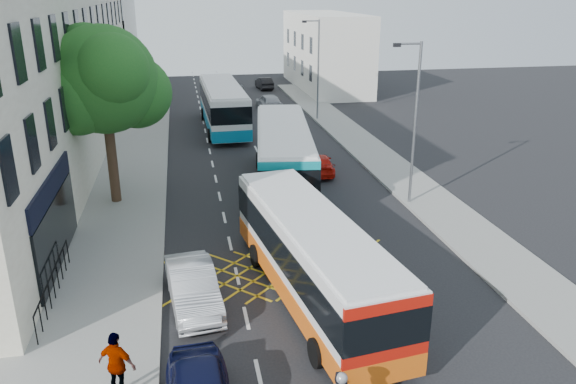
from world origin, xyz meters
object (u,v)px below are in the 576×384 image
lamp_far (317,65)px  distant_car_silver (269,102)px  bus_mid (283,155)px  red_hatchback (319,164)px  distant_car_dark (264,83)px  distant_car_grey (234,91)px  bus_far (223,106)px  lamp_near (414,116)px  bus_near (313,257)px  pedestrian_far (117,364)px  parked_car_silver (193,287)px  street_tree (103,81)px

lamp_far → distant_car_silver: lamp_far is taller
bus_mid → red_hatchback: 3.46m
distant_car_dark → red_hatchback: bearing=83.2°
distant_car_grey → bus_mid: bearing=-86.8°
bus_mid → bus_far: (-2.15, 14.55, 0.01)m
lamp_near → bus_far: 20.33m
bus_far → lamp_far: bearing=9.6°
bus_near → pedestrian_far: size_ratio=5.94×
lamp_far → parked_car_silver: (-11.10, -27.84, -3.89)m
bus_near → red_hatchback: bearing=67.5°
parked_car_silver → red_hatchback: bearing=53.9°
distant_car_silver → parked_car_silver: bearing=69.6°
parked_car_silver → distant_car_grey: (5.37, 39.81, -0.08)m
lamp_near → distant_car_grey: 32.72m
lamp_far → bus_far: lamp_far is taller
distant_car_dark → lamp_near: bearing=88.7°
street_tree → distant_car_dark: 36.24m
distant_car_dark → bus_far: bearing=67.3°
lamp_far → bus_near: lamp_far is taller
bus_mid → parked_car_silver: bus_mid is taller
red_hatchback → distant_car_grey: bearing=-77.8°
red_hatchback → distant_car_dark: bearing=-85.7°
street_tree → lamp_near: size_ratio=1.10×
parked_car_silver → red_hatchback: 15.92m
red_hatchback → parked_car_silver: bearing=66.9°
street_tree → distant_car_dark: bearing=69.2°
lamp_far → parked_car_silver: bearing=-111.7°
lamp_near → distant_car_silver: bearing=97.3°
bus_mid → pedestrian_far: (-7.46, -16.27, -0.71)m
parked_car_silver → distant_car_grey: 40.17m
red_hatchback → pedestrian_far: bearing=68.0°
lamp_far → bus_near: size_ratio=0.71×
street_tree → pedestrian_far: size_ratio=4.63×
lamp_far → red_hatchback: lamp_far is taller
distant_car_silver → red_hatchback: bearing=83.1°
distant_car_grey → bus_far: bearing=-95.9°
street_tree → lamp_far: street_tree is taller
bus_far → red_hatchback: (4.69, -12.54, -1.26)m
bus_mid → parked_car_silver: (-5.36, -11.82, -1.09)m
red_hatchback → distant_car_silver: size_ratio=0.90×
lamp_near → red_hatchback: size_ratio=2.06×
pedestrian_far → bus_far: bearing=-70.6°
street_tree → bus_near: size_ratio=0.78×
street_tree → lamp_near: bearing=-11.4°
lamp_far → pedestrian_far: 35.06m
bus_far → distant_car_grey: (2.16, 13.44, -1.17)m
lamp_far → red_hatchback: size_ratio=2.06×
parked_car_silver → red_hatchback: size_ratio=1.14×
lamp_far → red_hatchback: bearing=-102.9°
lamp_near → bus_far: size_ratio=0.65×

